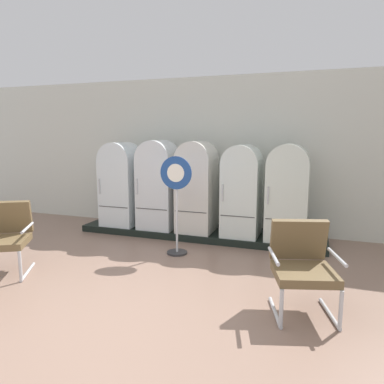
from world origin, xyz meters
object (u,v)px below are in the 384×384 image
at_px(armchair_left, 5,234).
at_px(refrigerator_0, 121,181).
at_px(refrigerator_1, 158,182).
at_px(sign_stand, 176,204).
at_px(refrigerator_4, 287,190).
at_px(refrigerator_3, 242,188).
at_px(refrigerator_2, 197,184).
at_px(armchair_right, 302,263).

bearing_deg(armchair_left, refrigerator_0, 81.27).
distance_m(refrigerator_1, sign_stand, 1.22).
distance_m(refrigerator_0, refrigerator_4, 3.10).
height_order(refrigerator_3, refrigerator_4, refrigerator_4).
distance_m(refrigerator_2, refrigerator_3, 0.81).
distance_m(refrigerator_1, refrigerator_4, 2.32).
relative_size(refrigerator_4, armchair_left, 1.67).
distance_m(refrigerator_2, sign_stand, 1.00).
bearing_deg(armchair_right, refrigerator_0, 147.12).
relative_size(armchair_left, sign_stand, 0.62).
distance_m(refrigerator_1, refrigerator_2, 0.74).
xyz_separation_m(refrigerator_4, sign_stand, (-1.57, -0.94, -0.17)).
xyz_separation_m(refrigerator_0, refrigerator_1, (0.78, -0.01, 0.02)).
relative_size(refrigerator_2, sign_stand, 1.06).
height_order(refrigerator_1, armchair_right, refrigerator_1).
xyz_separation_m(refrigerator_2, refrigerator_3, (0.81, 0.01, -0.03)).
bearing_deg(refrigerator_3, sign_stand, -129.60).
relative_size(armchair_right, sign_stand, 0.62).
distance_m(refrigerator_3, sign_stand, 1.29).
bearing_deg(armchair_right, refrigerator_1, 140.20).
height_order(refrigerator_0, refrigerator_1, refrigerator_1).
height_order(armchair_left, armchair_right, same).
relative_size(refrigerator_0, refrigerator_2, 0.98).
bearing_deg(refrigerator_2, refrigerator_4, -1.26).
height_order(refrigerator_1, refrigerator_4, refrigerator_1).
bearing_deg(armchair_left, refrigerator_1, 64.36).
height_order(armchair_right, sign_stand, sign_stand).
height_order(refrigerator_1, refrigerator_2, refrigerator_1).
xyz_separation_m(refrigerator_3, refrigerator_4, (0.76, -0.04, 0.01)).
height_order(refrigerator_4, armchair_right, refrigerator_4).
height_order(refrigerator_0, refrigerator_2, refrigerator_2).
height_order(armchair_left, sign_stand, sign_stand).
bearing_deg(refrigerator_2, refrigerator_3, 0.48).
xyz_separation_m(refrigerator_3, sign_stand, (-0.82, -0.99, -0.16)).
bearing_deg(refrigerator_1, refrigerator_0, 179.17).
xyz_separation_m(refrigerator_1, armchair_right, (2.65, -2.21, -0.46)).
distance_m(refrigerator_3, armchair_right, 2.53).
relative_size(refrigerator_4, armchair_right, 1.67).
height_order(refrigerator_3, armchair_left, refrigerator_3).
height_order(refrigerator_0, refrigerator_4, refrigerator_4).
bearing_deg(refrigerator_0, refrigerator_3, 0.59).
height_order(refrigerator_4, sign_stand, refrigerator_4).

